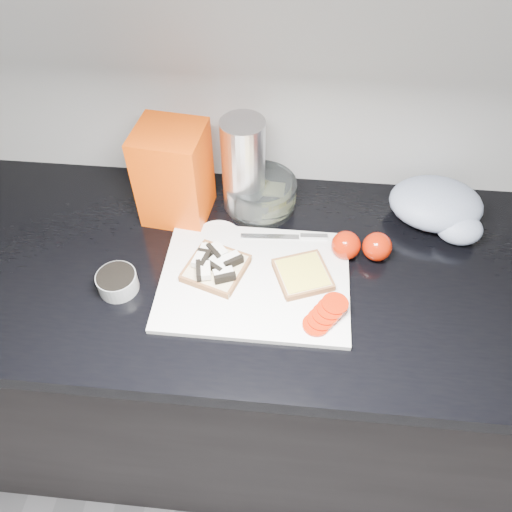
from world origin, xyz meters
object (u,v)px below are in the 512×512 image
(glass_bowl, at_px, (261,194))
(bread_bag, at_px, (174,174))
(cutting_board, at_px, (255,280))
(steel_canister, at_px, (243,167))

(glass_bowl, bearing_deg, bread_bag, -168.00)
(cutting_board, bearing_deg, glass_bowl, 92.15)
(bread_bag, distance_m, steel_canister, 0.16)
(cutting_board, distance_m, bread_bag, 0.30)
(bread_bag, bearing_deg, steel_canister, 19.96)
(cutting_board, relative_size, bread_bag, 1.73)
(bread_bag, xyz_separation_m, steel_canister, (0.15, 0.04, 0.00))
(glass_bowl, distance_m, steel_canister, 0.09)
(cutting_board, height_order, glass_bowl, glass_bowl)
(glass_bowl, relative_size, steel_canister, 0.72)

